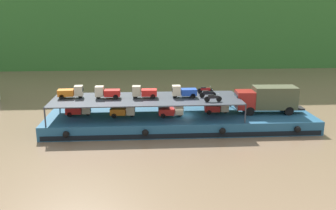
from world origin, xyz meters
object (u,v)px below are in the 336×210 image
object	(u,v)px
mini_truck_lower_fore	(217,108)
mini_truck_upper_mid	(107,92)
mini_truck_upper_stern	(71,92)
motorcycle_upper_stbd	(205,90)
mini_truck_lower_mid	(171,111)
mini_truck_upper_bow	(184,91)
mini_truck_lower_stern	(79,110)
motorcycle_upper_centre	(208,94)
cargo_barge	(180,121)
mini_truck_lower_aft	(123,111)
mini_truck_upper_fore	(144,92)
motorcycle_upper_port	(213,98)
covered_lorry	(268,99)

from	to	relation	value
mini_truck_lower_fore	mini_truck_upper_mid	world-z (taller)	mini_truck_upper_mid
mini_truck_upper_stern	motorcycle_upper_stbd	world-z (taller)	mini_truck_upper_stern
mini_truck_lower_mid	mini_truck_upper_bow	world-z (taller)	mini_truck_upper_bow
mini_truck_lower_stern	mini_truck_upper_mid	distance (m)	3.83
mini_truck_lower_mid	motorcycle_upper_centre	size ratio (longest dim) A/B	1.46
mini_truck_lower_fore	cargo_barge	bearing A→B (deg)	-173.87
cargo_barge	mini_truck_lower_aft	xyz separation A→B (m)	(-6.40, -0.22, 1.44)
mini_truck_lower_aft	mini_truck_lower_mid	size ratio (longest dim) A/B	1.01
mini_truck_upper_bow	motorcycle_upper_stbd	xyz separation A→B (m)	(2.74, 1.85, -0.26)
mini_truck_lower_mid	mini_truck_upper_stern	size ratio (longest dim) A/B	0.99
mini_truck_upper_mid	mini_truck_upper_fore	bearing A→B (deg)	-0.95
cargo_barge	mini_truck_upper_fore	distance (m)	5.33
cargo_barge	mini_truck_lower_mid	size ratio (longest dim) A/B	10.81
mini_truck_upper_mid	mini_truck_lower_stern	bearing A→B (deg)	174.73
mini_truck_lower_fore	motorcycle_upper_stbd	size ratio (longest dim) A/B	1.47
motorcycle_upper_centre	mini_truck_upper_fore	bearing A→B (deg)	178.50
mini_truck_lower_fore	mini_truck_upper_fore	size ratio (longest dim) A/B	1.01
mini_truck_lower_mid	cargo_barge	bearing A→B (deg)	25.97
cargo_barge	mini_truck_upper_mid	distance (m)	8.83
cargo_barge	motorcycle_upper_port	xyz separation A→B (m)	(3.25, -1.97, 3.18)
mini_truck_upper_stern	cargo_barge	bearing A→B (deg)	-3.46
mini_truck_lower_aft	motorcycle_upper_stbd	bearing A→B (deg)	13.26
covered_lorry	mini_truck_lower_fore	distance (m)	5.85
mini_truck_lower_stern	motorcycle_upper_port	xyz separation A→B (m)	(14.64, -2.54, 1.74)
cargo_barge	mini_truck_lower_fore	bearing A→B (deg)	6.13
mini_truck_upper_mid	covered_lorry	bearing A→B (deg)	-0.12
mini_truck_lower_aft	mini_truck_upper_bow	distance (m)	7.06
mini_truck_upper_fore	mini_truck_upper_bow	world-z (taller)	same
mini_truck_lower_stern	mini_truck_lower_aft	bearing A→B (deg)	-9.09
mini_truck_upper_mid	mini_truck_upper_bow	size ratio (longest dim) A/B	1.00
mini_truck_upper_stern	mini_truck_upper_mid	size ratio (longest dim) A/B	1.01
mini_truck_lower_aft	motorcycle_upper_port	size ratio (longest dim) A/B	1.47
cargo_barge	mini_truck_lower_mid	bearing A→B (deg)	-154.03
mini_truck_upper_stern	motorcycle_upper_port	size ratio (longest dim) A/B	1.47
mini_truck_upper_stern	mini_truck_upper_fore	world-z (taller)	same
mini_truck_lower_stern	mini_truck_upper_stern	world-z (taller)	mini_truck_upper_stern
cargo_barge	motorcycle_upper_port	size ratio (longest dim) A/B	15.75
mini_truck_upper_fore	mini_truck_lower_fore	bearing A→B (deg)	1.71
mini_truck_lower_mid	mini_truck_upper_stern	distance (m)	11.30
mini_truck_lower_mid	mini_truck_upper_mid	bearing A→B (deg)	173.48
mini_truck_lower_fore	motorcycle_upper_stbd	xyz separation A→B (m)	(-1.14, 1.56, 1.74)
mini_truck_lower_stern	motorcycle_upper_port	size ratio (longest dim) A/B	1.45
mini_truck_lower_mid	mini_truck_upper_mid	world-z (taller)	mini_truck_upper_mid
mini_truck_upper_fore	motorcycle_upper_port	xyz separation A→B (m)	(7.31, -2.17, -0.26)
mini_truck_lower_aft	motorcycle_upper_stbd	size ratio (longest dim) A/B	1.47
mini_truck_upper_fore	mini_truck_lower_aft	bearing A→B (deg)	-169.61
mini_truck_upper_bow	motorcycle_upper_port	distance (m)	3.60
mini_truck_lower_stern	mini_truck_lower_aft	size ratio (longest dim) A/B	0.99
covered_lorry	mini_truck_lower_mid	distance (m)	11.16
mini_truck_lower_stern	motorcycle_upper_centre	bearing A→B (deg)	-2.20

